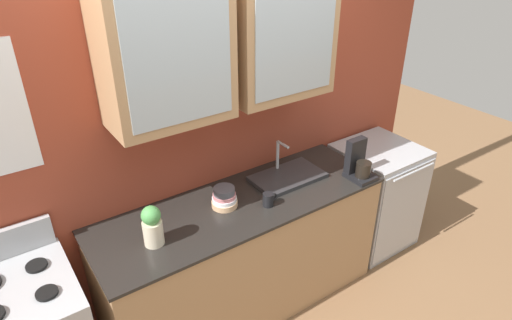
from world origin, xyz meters
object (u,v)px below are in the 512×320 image
bowl_stack (224,198)px  vase (152,226)px  sink_faucet (287,176)px  cup_near_sink (268,200)px  coffee_maker (359,164)px  dishwasher (375,195)px

bowl_stack → vase: (-0.53, -0.09, 0.06)m
sink_faucet → vase: bearing=-173.3°
cup_near_sink → sink_faucet: bearing=31.9°
sink_faucet → coffee_maker: size_ratio=1.79×
cup_near_sink → dishwasher: (1.24, 0.12, -0.51)m
vase → dishwasher: size_ratio=0.28×
vase → bowl_stack: bearing=9.8°
cup_near_sink → dishwasher: bearing=5.6°
cup_near_sink → dishwasher: size_ratio=0.12×
sink_faucet → dishwasher: (0.93, -0.07, -0.48)m
dishwasher → coffee_maker: 0.78m
vase → cup_near_sink: (0.77, -0.07, -0.08)m
vase → cup_near_sink: vase is taller
dishwasher → coffee_maker: (-0.49, -0.20, 0.57)m
sink_faucet → vase: 1.10m
bowl_stack → coffee_maker: coffee_maker is taller
cup_near_sink → coffee_maker: (0.75, -0.07, 0.06)m
sink_faucet → dishwasher: 1.05m
bowl_stack → coffee_maker: size_ratio=0.59×
sink_faucet → vase: size_ratio=2.03×
cup_near_sink → vase: bearing=175.0°
vase → coffee_maker: coffee_maker is taller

